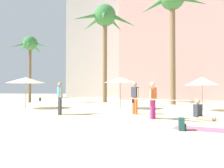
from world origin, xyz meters
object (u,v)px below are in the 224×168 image
Objects in this scene: cafe_umbrella_0 at (120,80)px; person_near_right at (61,97)px; palm_tree_right at (173,6)px; palm_tree_left at (105,21)px; backpack at (182,124)px; person_mid_left at (135,97)px; person_mid_center at (201,112)px; cafe_umbrella_2 at (202,81)px; beach_towel at (201,129)px; person_far_right at (153,99)px; palm_tree_far_left at (30,47)px; cafe_umbrella_1 at (26,80)px.

cafe_umbrella_0 is 5.22m from person_near_right.
palm_tree_right reaches higher than cafe_umbrella_0.
backpack is at bearing -69.60° from palm_tree_left.
palm_tree_right is 9.52m from cafe_umbrella_0.
person_mid_left is 3.63m from person_mid_center.
cafe_umbrella_2 is 7.50m from beach_towel.
person_far_right is at bearing 69.13° from person_mid_left.
person_mid_left is at bearing -107.13° from palm_tree_right.
palm_tree_right reaches higher than person_far_right.
palm_tree_left reaches higher than person_mid_left.
palm_tree_left is at bearing 12.83° from palm_tree_far_left.
palm_tree_left is at bearing 160.42° from palm_tree_right.
palm_tree_right is 12.10m from person_mid_left.
palm_tree_far_left is at bearing 156.35° from cafe_umbrella_2.
person_mid_center is (0.36, -10.62, -8.49)m from palm_tree_right.
person_far_right is (5.00, -13.20, -7.58)m from palm_tree_left.
cafe_umbrella_1 is 1.01× the size of person_near_right.
person_mid_center is at bearing 29.18° from person_far_right.
palm_tree_far_left is 8.58m from cafe_umbrella_1.
palm_tree_right is 4.61× the size of cafe_umbrella_0.
beach_towel is 2.69m from person_mid_center.
palm_tree_left reaches higher than cafe_umbrella_0.
beach_towel is at bearing -90.48° from palm_tree_right.
cafe_umbrella_1 is 1.52× the size of beach_towel.
beach_towel is 5.25m from person_mid_left.
cafe_umbrella_0 is at bearing -30.33° from palm_tree_far_left.
palm_tree_right is at bearing 53.01° from cafe_umbrella_0.
cafe_umbrella_0 reaches higher than backpack.
cafe_umbrella_2 is (15.55, -6.81, -3.86)m from palm_tree_far_left.
backpack reaches higher than beach_towel.
beach_towel is at bearing -44.59° from palm_tree_far_left.
palm_tree_far_left is 2.54× the size of person_near_right.
palm_tree_right reaches higher than cafe_umbrella_1.
person_near_right is at bearing -89.38° from palm_tree_left.
cafe_umbrella_0 is at bearing 112.37° from backpack.
person_mid_left reaches higher than backpack.
person_near_right is (-6.61, -9.70, -7.88)m from palm_tree_right.
cafe_umbrella_1 is at bearing -114.74° from palm_tree_left.
palm_tree_right is 11.50× the size of person_mid_center.
person_mid_left is (-2.60, 4.46, 0.95)m from beach_towel.
cafe_umbrella_1 is (-3.95, -8.58, -6.50)m from palm_tree_left.
person_mid_left reaches higher than beach_towel.
palm_tree_right reaches higher than beach_towel.
backpack is (3.21, -8.30, -1.80)m from cafe_umbrella_0.
palm_tree_right is 14.14m from person_near_right.
cafe_umbrella_0 is at bearing 136.59° from person_far_right.
person_mid_center is (2.11, 0.18, -0.59)m from person_far_right.
palm_tree_far_left is at bearing 93.18° from person_near_right.
person_near_right is (4.08, -3.52, -1.07)m from cafe_umbrella_1.
backpack is (9.90, -7.43, -1.80)m from cafe_umbrella_1.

